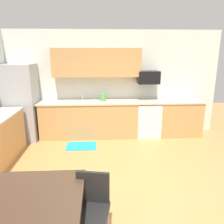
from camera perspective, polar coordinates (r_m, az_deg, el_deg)
ground_plane at (r=3.87m, az=0.89°, el=-18.46°), size 12.00×12.00×0.00m
wall_back at (r=5.92m, az=-0.92°, el=7.43°), size 5.80×0.10×2.70m
cabinet_run_back at (r=5.78m, az=-5.89°, el=-2.00°), size 2.46×0.60×0.90m
cabinet_run_back_right at (r=6.14m, az=16.85°, el=-1.55°), size 1.09×0.60×0.90m
countertop_back at (r=5.65m, az=-0.75°, el=2.63°), size 4.80×0.64×0.04m
upper_cabinets_back at (r=5.65m, az=-3.96°, el=12.62°), size 2.20×0.34×0.70m
refrigerator at (r=5.90m, az=-22.41°, el=2.18°), size 0.76×0.70×1.88m
oven_range at (r=5.90m, az=9.14°, el=-1.69°), size 0.60×0.60×0.91m
microwave at (r=5.79m, az=9.37°, el=8.82°), size 0.54×0.36×0.32m
sink_basin at (r=5.68m, az=-7.69°, el=2.13°), size 0.48×0.40×0.14m
sink_faucet at (r=5.82m, az=-7.62°, el=4.06°), size 0.02×0.02×0.24m
dining_table at (r=2.60m, az=-24.03°, el=-19.95°), size 1.40×0.90×0.76m
chair_near_table at (r=2.66m, az=-5.39°, el=-22.79°), size 0.46×0.46×0.85m
floor_mat at (r=5.33m, az=-7.85°, el=-8.65°), size 0.70×0.50×0.01m
kettle at (r=5.68m, az=-2.33°, el=3.70°), size 0.14×0.14×0.20m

